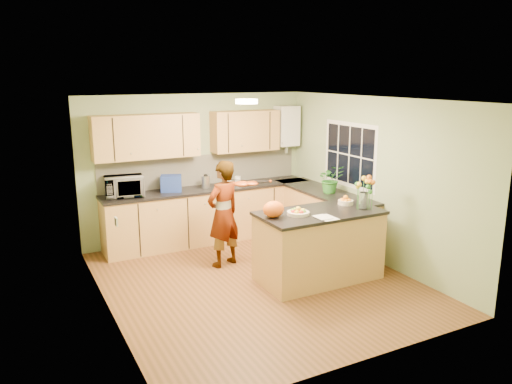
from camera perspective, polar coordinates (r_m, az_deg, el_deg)
name	(u,v)px	position (r m, az deg, el deg)	size (l,w,h in m)	color
floor	(257,281)	(7.07, 0.10, -10.15)	(4.50, 4.50, 0.00)	brown
ceiling	(257,99)	(6.49, 0.11, 10.54)	(4.00, 4.50, 0.02)	white
wall_back	(197,167)	(8.68, -6.78, 2.83)	(4.00, 0.02, 2.50)	#8FA979
wall_front	(366,243)	(4.86, 12.50, -5.75)	(4.00, 0.02, 2.50)	#8FA979
wall_left	(104,213)	(6.04, -16.99, -2.28)	(0.02, 4.50, 2.50)	#8FA979
wall_right	(374,180)	(7.78, 13.29, 1.34)	(0.02, 4.50, 2.50)	#8FA979
back_counter	(210,214)	(8.62, -5.31, -2.52)	(3.64, 0.62, 0.94)	tan
right_counter	(323,218)	(8.43, 7.71, -2.96)	(0.62, 2.24, 0.94)	tan
splashback	(203,170)	(8.71, -6.12, 2.55)	(3.60, 0.02, 0.52)	beige
upper_cabinets	(190,134)	(8.38, -7.61, 6.58)	(3.20, 0.34, 0.70)	tan
boiler	(287,126)	(9.18, 3.52, 7.54)	(0.40, 0.30, 0.86)	silver
window_right	(349,155)	(8.17, 10.64, 4.18)	(0.01, 1.30, 1.05)	silver
light_switch	(116,222)	(5.46, -15.69, -3.28)	(0.02, 0.09, 0.09)	silver
ceiling_lamp	(247,101)	(6.76, -1.09, 10.32)	(0.30, 0.30, 0.07)	#FFEABF
peninsula_island	(319,245)	(7.03, 7.19, -6.08)	(1.72, 0.88, 0.98)	tan
fruit_dish	(298,212)	(6.68, 4.84, -2.25)	(0.30, 0.30, 0.10)	beige
orange_bowl	(346,201)	(7.30, 10.21, -0.99)	(0.22, 0.22, 0.13)	beige
flower_vase	(364,185)	(7.01, 12.27, 0.82)	(0.29, 0.29, 0.53)	silver
orange_bag	(274,209)	(6.53, 2.02, -1.98)	(0.29, 0.24, 0.22)	#E95C13
papers	(327,217)	(6.59, 8.07, -2.90)	(0.22, 0.29, 0.01)	silver
violinist	(223,214)	(7.40, -3.74, -2.52)	(0.58, 0.38, 1.60)	#DEAD87
violin	(242,184)	(7.17, -1.63, 0.95)	(0.57, 0.23, 0.11)	#561A05
microwave	(124,186)	(8.07, -14.84, 0.62)	(0.59, 0.40, 0.32)	silver
blue_box	(171,183)	(8.28, -9.67, 0.98)	(0.33, 0.24, 0.27)	navy
kettle	(206,181)	(8.47, -5.76, 1.24)	(0.15, 0.15, 0.28)	#BCBCC1
jar_cream	(228,181)	(8.64, -3.17, 1.27)	(0.10, 0.10, 0.15)	beige
jar_white	(238,181)	(8.64, -2.11, 1.30)	(0.10, 0.10, 0.16)	silver
potted_plant	(331,179)	(8.13, 8.53, 1.48)	(0.41, 0.36, 0.46)	#2E7A28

